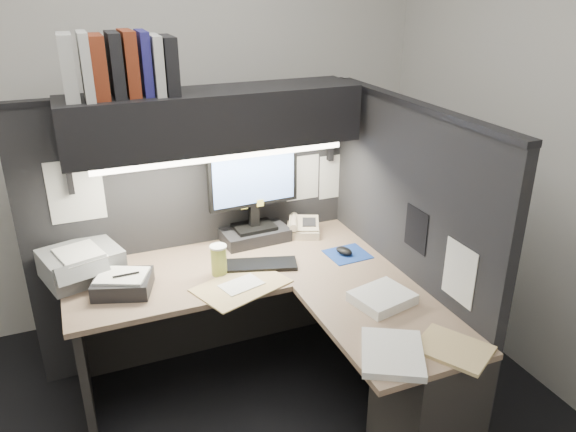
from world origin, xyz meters
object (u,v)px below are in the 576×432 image
Objects in this scene: printer at (81,263)px; notebook_stack at (123,284)px; monitor at (254,204)px; telephone at (303,228)px; keyboard at (257,265)px; overhead_shelf at (214,119)px; coffee_cup at (219,261)px; desk at (324,354)px.

printer is 1.36× the size of notebook_stack.
monitor is 2.84× the size of telephone.
keyboard is 2.08× the size of telephone.
monitor is at bearing 14.78° from overhead_shelf.
coffee_cup is (-0.31, -0.32, -0.15)m from monitor.
coffee_cup reaches higher than desk.
telephone is 1.31× the size of coffee_cup.
monitor is at bearing 21.10° from notebook_stack.
printer reaches higher than desk.
coffee_cup is at bearing -107.82° from overhead_shelf.
notebook_stack is at bearing -141.85° from telephone.
telephone is (0.23, 0.79, 0.33)m from desk.
notebook_stack is (-0.49, 0.01, -0.04)m from coffee_cup.
printer is at bearing -154.38° from telephone.
desk is 0.60m from keyboard.
telephone reaches higher than desk.
printer reaches higher than telephone.
notebook_stack is (-0.80, -0.31, -0.19)m from monitor.
notebook_stack is (0.18, -0.24, -0.03)m from printer.
keyboard is (-0.10, -0.32, -0.22)m from monitor.
coffee_cup is at bearing 128.08° from desk.
printer is at bearing 144.81° from desk.
notebook_stack reaches higher than desk.
notebook_stack is at bearing 150.25° from desk.
desk is at bearing -82.59° from telephone.
desk is 8.30× the size of telephone.
printer is at bearing 126.23° from notebook_stack.
coffee_cup is at bearing -137.37° from monitor.
keyboard is 0.92m from printer.
keyboard reaches higher than desk.
overhead_shelf reaches higher than telephone.
desk is 0.97m from monitor.
keyboard is 1.55× the size of notebook_stack.
coffee_cup is at bearing -37.11° from printer.
overhead_shelf is at bearing 72.18° from coffee_cup.
desk is 4.57× the size of printer.
monitor is at bearing 45.96° from coffee_cup.
telephone is 1.14m from notebook_stack.
telephone is (0.40, 0.30, 0.03)m from keyboard.
overhead_shelf is at bearing 111.79° from desk.
monitor reaches higher than keyboard.
overhead_shelf is 0.81m from keyboard.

